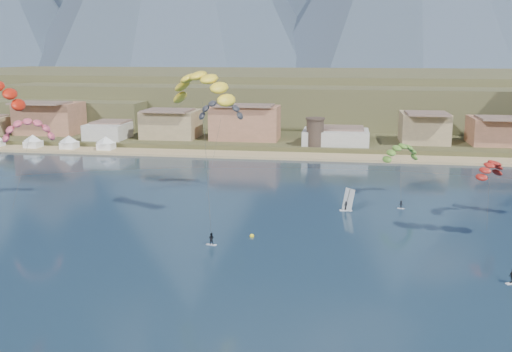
{
  "coord_description": "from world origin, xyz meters",
  "views": [
    {
      "loc": [
        13.94,
        -56.27,
        29.19
      ],
      "look_at": [
        0.0,
        32.0,
        10.0
      ],
      "focal_mm": 39.94,
      "sensor_mm": 36.0,
      "label": 1
    }
  ],
  "objects_px": {
    "buoy": "(252,236)",
    "watchtower": "(315,132)",
    "windsurfer": "(347,204)",
    "kitesurfer_yellow": "(202,83)",
    "kitesurfer_green": "(401,150)"
  },
  "relations": [
    {
      "from": "kitesurfer_green",
      "to": "buoy",
      "type": "relative_size",
      "value": 19.18
    },
    {
      "from": "kitesurfer_green",
      "to": "windsurfer",
      "type": "relative_size",
      "value": 3.24
    },
    {
      "from": "watchtower",
      "to": "windsurfer",
      "type": "relative_size",
      "value": 2.01
    },
    {
      "from": "kitesurfer_yellow",
      "to": "buoy",
      "type": "bearing_deg",
      "value": -34.82
    },
    {
      "from": "kitesurfer_green",
      "to": "watchtower",
      "type": "bearing_deg",
      "value": 111.65
    },
    {
      "from": "watchtower",
      "to": "buoy",
      "type": "distance_m",
      "value": 83.23
    },
    {
      "from": "kitesurfer_yellow",
      "to": "kitesurfer_green",
      "type": "bearing_deg",
      "value": 34.77
    },
    {
      "from": "buoy",
      "to": "kitesurfer_green",
      "type": "bearing_deg",
      "value": 50.27
    },
    {
      "from": "watchtower",
      "to": "kitesurfer_green",
      "type": "bearing_deg",
      "value": -68.35
    },
    {
      "from": "buoy",
      "to": "watchtower",
      "type": "bearing_deg",
      "value": 86.17
    },
    {
      "from": "kitesurfer_green",
      "to": "buoy",
      "type": "bearing_deg",
      "value": -129.73
    },
    {
      "from": "kitesurfer_yellow",
      "to": "buoy",
      "type": "height_order",
      "value": "kitesurfer_yellow"
    },
    {
      "from": "watchtower",
      "to": "kitesurfer_yellow",
      "type": "height_order",
      "value": "kitesurfer_yellow"
    },
    {
      "from": "kitesurfer_green",
      "to": "windsurfer",
      "type": "bearing_deg",
      "value": -129.75
    },
    {
      "from": "watchtower",
      "to": "windsurfer",
      "type": "distance_m",
      "value": 65.35
    }
  ]
}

